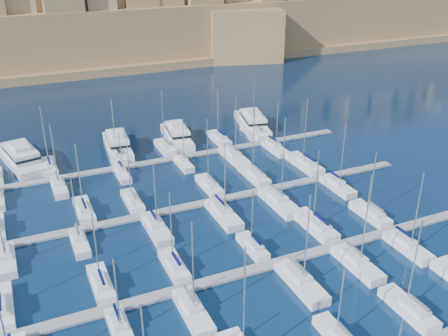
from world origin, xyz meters
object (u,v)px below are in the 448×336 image
motor_yacht_a (21,157)px  motor_yacht_b (118,144)px  sailboat_4 (409,309)px  motor_yacht_c (177,135)px  motor_yacht_d (252,122)px

motor_yacht_a → motor_yacht_b: (20.88, -1.41, -0.00)m
sailboat_4 → motor_yacht_c: bearing=96.0°
sailboat_4 → motor_yacht_a: sailboat_4 is taller
motor_yacht_c → motor_yacht_d: 20.89m
motor_yacht_a → motor_yacht_c: (35.39, -1.40, -0.00)m
motor_yacht_d → motor_yacht_a: bearing=179.4°
motor_yacht_a → motor_yacht_c: 35.42m
motor_yacht_d → motor_yacht_c: bearing=-177.8°
sailboat_4 → motor_yacht_d: bearing=79.3°
motor_yacht_d → sailboat_4: bearing=-100.7°
sailboat_4 → motor_yacht_a: size_ratio=0.69×
sailboat_4 → motor_yacht_b: 73.60m
motor_yacht_a → motor_yacht_d: same height
motor_yacht_a → motor_yacht_c: bearing=-2.3°
sailboat_4 → motor_yacht_a: bearing=120.9°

